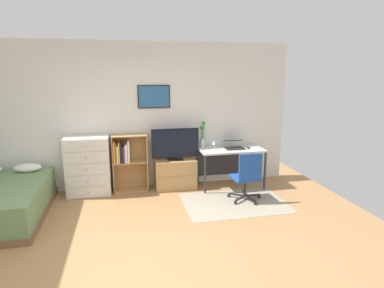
% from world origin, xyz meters
% --- Properties ---
extents(ground_plane, '(7.20, 7.20, 0.00)m').
position_xyz_m(ground_plane, '(0.00, 0.00, 0.00)').
color(ground_plane, '#A87A4C').
extents(wall_back_with_posters, '(6.12, 0.09, 2.70)m').
position_xyz_m(wall_back_with_posters, '(0.00, 2.43, 1.35)').
color(wall_back_with_posters, silver).
rests_on(wall_back_with_posters, ground_plane).
extents(area_rug, '(1.70, 1.20, 0.01)m').
position_xyz_m(area_rug, '(1.66, 1.23, 0.00)').
color(area_rug, '#9E937F').
rests_on(area_rug, ground_plane).
extents(dresser, '(0.75, 0.46, 1.05)m').
position_xyz_m(dresser, '(-0.76, 2.15, 0.53)').
color(dresser, silver).
rests_on(dresser, ground_plane).
extents(bookshelf, '(0.63, 0.30, 1.05)m').
position_xyz_m(bookshelf, '(-0.08, 2.22, 0.60)').
color(bookshelf, tan).
rests_on(bookshelf, ground_plane).
extents(tv_stand, '(0.77, 0.41, 0.55)m').
position_xyz_m(tv_stand, '(0.81, 2.17, 0.27)').
color(tv_stand, tan).
rests_on(tv_stand, ground_plane).
extents(television, '(0.88, 0.16, 0.60)m').
position_xyz_m(television, '(0.81, 2.15, 0.85)').
color(television, black).
rests_on(television, tv_stand).
extents(desk, '(1.21, 0.64, 0.74)m').
position_xyz_m(desk, '(1.86, 2.13, 0.61)').
color(desk, silver).
rests_on(desk, ground_plane).
extents(office_chair, '(0.56, 0.58, 0.86)m').
position_xyz_m(office_chair, '(1.88, 1.25, 0.46)').
color(office_chair, '#232326').
rests_on(office_chair, ground_plane).
extents(laptop, '(0.37, 0.39, 0.16)m').
position_xyz_m(laptop, '(1.93, 2.11, 0.80)').
color(laptop, black).
rests_on(laptop, desk).
extents(computer_mouse, '(0.06, 0.10, 0.03)m').
position_xyz_m(computer_mouse, '(2.18, 2.00, 0.76)').
color(computer_mouse, '#262628').
rests_on(computer_mouse, desk).
extents(bamboo_vase, '(0.10, 0.10, 0.50)m').
position_xyz_m(bamboo_vase, '(1.36, 2.28, 0.97)').
color(bamboo_vase, silver).
rests_on(bamboo_vase, desk).
extents(wine_glass, '(0.07, 0.07, 0.18)m').
position_xyz_m(wine_glass, '(1.51, 2.01, 0.87)').
color(wine_glass, silver).
rests_on(wine_glass, desk).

